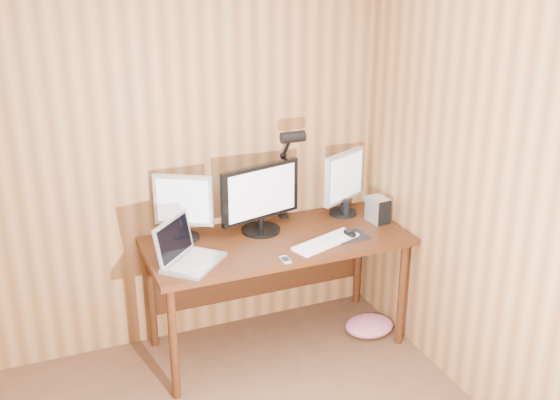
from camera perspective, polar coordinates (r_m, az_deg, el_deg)
room_shell at (r=2.15m, az=-7.06°, el=-11.50°), size 4.00×4.00×4.00m
desk at (r=4.13m, az=-0.65°, el=-4.53°), size 1.60×0.70×0.75m
monitor_center at (r=4.03m, az=-1.70°, el=0.21°), size 0.55×0.24×0.44m
monitor_left at (r=3.97m, az=-8.39°, el=-0.47°), size 0.33×0.21×0.41m
monitor_right at (r=4.32m, az=5.60°, el=1.62°), size 0.36×0.21×0.43m
laptop at (r=3.72m, az=-8.24°, el=-4.56°), size 0.44×0.44×0.25m
keyboard at (r=3.96m, az=4.02°, el=-3.64°), size 0.47×0.28×0.02m
mousepad at (r=4.06m, az=6.08°, el=-3.17°), size 0.22×0.18×0.00m
mouse at (r=4.05m, az=6.09°, el=-2.89°), size 0.09×0.12×0.04m
hard_drive at (r=4.28m, az=8.53°, el=-0.84°), size 0.12×0.16×0.16m
phone at (r=3.73m, az=0.46°, el=-5.22°), size 0.05×0.09×0.01m
speaker at (r=4.33m, az=5.78°, el=-0.80°), size 0.05×0.05×0.12m
desk_lamp at (r=4.13m, az=0.73°, el=3.38°), size 0.15×0.22×0.66m
fabric_pile at (r=4.50m, az=7.79°, el=-10.79°), size 0.38×0.34×0.11m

